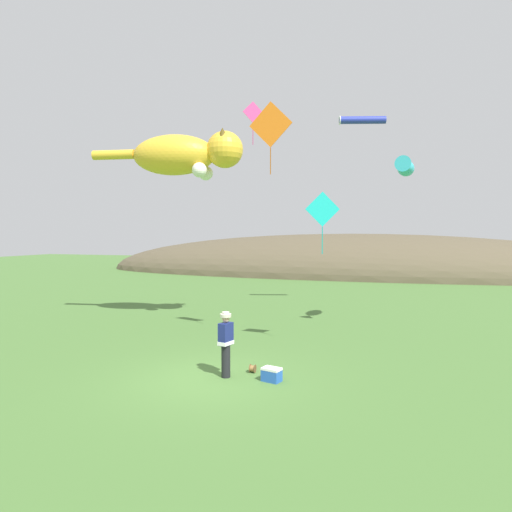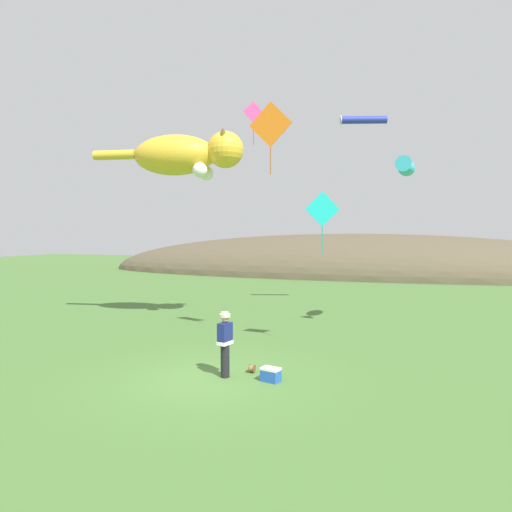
% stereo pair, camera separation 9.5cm
% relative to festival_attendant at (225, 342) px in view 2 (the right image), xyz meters
% --- Properties ---
extents(ground_plane, '(120.00, 120.00, 0.00)m').
position_rel_festival_attendant_xyz_m(ground_plane, '(-0.34, -0.32, -0.95)').
color(ground_plane, '#477033').
extents(distant_hill_ridge, '(52.18, 15.21, 7.78)m').
position_rel_festival_attendant_xyz_m(distant_hill_ridge, '(1.07, 33.18, -0.95)').
color(distant_hill_ridge, brown).
rests_on(distant_hill_ridge, ground).
extents(festival_attendant, '(0.35, 0.47, 1.77)m').
position_rel_festival_attendant_xyz_m(festival_attendant, '(0.00, 0.00, 0.00)').
color(festival_attendant, black).
rests_on(festival_attendant, ground).
extents(kite_spool, '(0.15, 0.23, 0.23)m').
position_rel_festival_attendant_xyz_m(kite_spool, '(0.56, 0.61, -0.84)').
color(kite_spool, olive).
rests_on(kite_spool, ground).
extents(picnic_cooler, '(0.56, 0.44, 0.36)m').
position_rel_festival_attendant_xyz_m(picnic_cooler, '(1.27, 0.05, -0.77)').
color(picnic_cooler, blue).
rests_on(picnic_cooler, ground).
extents(kite_giant_cat, '(6.58, 2.42, 2.01)m').
position_rel_festival_attendant_xyz_m(kite_giant_cat, '(-4.36, 6.30, 6.25)').
color(kite_giant_cat, gold).
extents(kite_fish_windsock, '(0.77, 2.24, 0.68)m').
position_rel_festival_attendant_xyz_m(kite_fish_windsock, '(4.52, 7.25, 5.46)').
color(kite_fish_windsock, '#33B2CC').
extents(kite_tube_streamer, '(2.27, 1.01, 0.44)m').
position_rel_festival_attendant_xyz_m(kite_tube_streamer, '(2.47, 11.66, 8.44)').
color(kite_tube_streamer, '#2633A5').
extents(kite_diamond_teal, '(1.07, 0.42, 2.04)m').
position_rel_festival_attendant_xyz_m(kite_diamond_teal, '(1.98, 3.56, 3.70)').
color(kite_diamond_teal, '#19BFBF').
extents(kite_diamond_orange, '(1.53, 0.10, 2.43)m').
position_rel_festival_attendant_xyz_m(kite_diamond_orange, '(0.21, 3.55, 6.56)').
color(kite_diamond_orange, orange).
extents(kite_diamond_pink, '(0.73, 0.49, 1.76)m').
position_rel_festival_attendant_xyz_m(kite_diamond_pink, '(-1.45, 6.67, 7.87)').
color(kite_diamond_pink, '#E53F8C').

